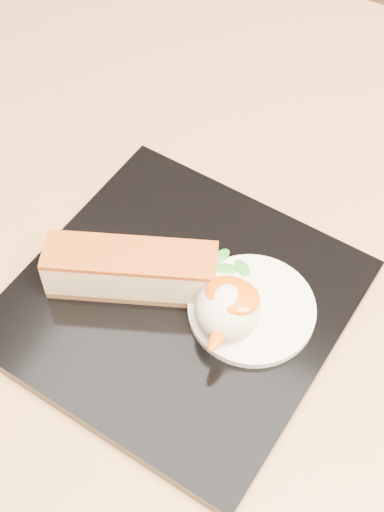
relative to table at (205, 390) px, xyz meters
The scene contains 7 objects.
table is the anchor object (origin of this frame).
dessert_plate 0.16m from the table, 134.46° to the right, with size 0.22×0.22×0.01m, color black.
cheesecake 0.19m from the table, 157.46° to the right, with size 0.12×0.08×0.04m.
cream_smear 0.17m from the table, ahead, with size 0.09×0.09×0.01m, color white.
ice_cream_scoop 0.19m from the table, 41.03° to the right, with size 0.04×0.04×0.04m, color white.
mango_sauce 0.21m from the table, 36.04° to the right, with size 0.04×0.03×0.01m, color #E15E07.
mint_sprig 0.18m from the table, 78.30° to the left, with size 0.03×0.02×0.00m.
Camera 1 is at (0.12, -0.25, 1.16)m, focal length 50.00 mm.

